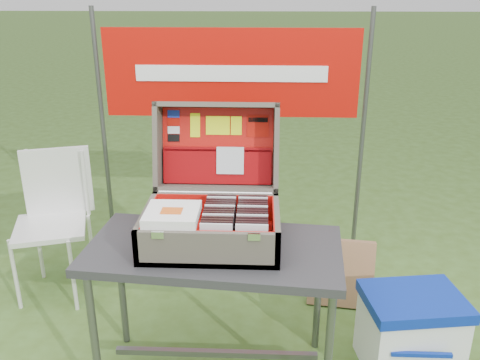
{
  "coord_description": "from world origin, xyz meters",
  "views": [
    {
      "loc": [
        0.19,
        -2.11,
        1.81
      ],
      "look_at": [
        0.1,
        0.1,
        0.96
      ],
      "focal_mm": 38.0,
      "sensor_mm": 36.0,
      "label": 1
    }
  ],
  "objects_px": {
    "chair": "(51,229)",
    "cardboard_box": "(341,273)",
    "suitcase": "(212,181)",
    "cooler": "(410,331)",
    "table": "(215,313)"
  },
  "relations": [
    {
      "from": "chair",
      "to": "cardboard_box",
      "type": "height_order",
      "value": "chair"
    },
    {
      "from": "table",
      "to": "chair",
      "type": "relative_size",
      "value": 1.28
    },
    {
      "from": "cooler",
      "to": "chair",
      "type": "xyz_separation_m",
      "value": [
        -2.01,
        0.57,
        0.24
      ]
    },
    {
      "from": "cooler",
      "to": "chair",
      "type": "height_order",
      "value": "chair"
    },
    {
      "from": "table",
      "to": "suitcase",
      "type": "distance_m",
      "value": 0.64
    },
    {
      "from": "suitcase",
      "to": "cooler",
      "type": "distance_m",
      "value": 1.25
    },
    {
      "from": "suitcase",
      "to": "cardboard_box",
      "type": "distance_m",
      "value": 1.2
    },
    {
      "from": "suitcase",
      "to": "cardboard_box",
      "type": "height_order",
      "value": "suitcase"
    },
    {
      "from": "table",
      "to": "cardboard_box",
      "type": "height_order",
      "value": "table"
    },
    {
      "from": "table",
      "to": "chair",
      "type": "height_order",
      "value": "chair"
    },
    {
      "from": "suitcase",
      "to": "cooler",
      "type": "xyz_separation_m",
      "value": [
        0.97,
        0.02,
        -0.79
      ]
    },
    {
      "from": "chair",
      "to": "table",
      "type": "bearing_deg",
      "value": -49.74
    },
    {
      "from": "table",
      "to": "cardboard_box",
      "type": "xyz_separation_m",
      "value": [
        0.69,
        0.64,
        -0.15
      ]
    },
    {
      "from": "table",
      "to": "cooler",
      "type": "height_order",
      "value": "table"
    },
    {
      "from": "cooler",
      "to": "cardboard_box",
      "type": "bearing_deg",
      "value": 107.56
    }
  ]
}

